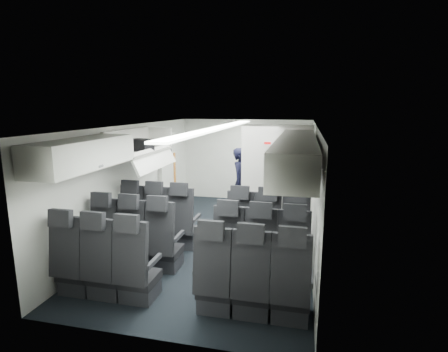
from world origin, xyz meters
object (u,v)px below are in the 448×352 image
at_px(seat_row_front, 212,228).
at_px(carry_on_bag, 141,146).
at_px(flight_attendant, 241,182).
at_px(seat_row_mid, 197,248).
at_px(seat_row_rear, 175,277).
at_px(boarding_door, 168,172).
at_px(galley_unit, 281,168).

distance_m(seat_row_front, carry_on_bag, 2.00).
xyz_separation_m(seat_row_front, flight_attendant, (0.12, 2.14, 0.38)).
relative_size(seat_row_mid, seat_row_rear, 1.00).
height_order(boarding_door, carry_on_bag, carry_on_bag).
distance_m(seat_row_mid, galley_unit, 4.30).
bearing_deg(seat_row_rear, seat_row_mid, 90.00).
xyz_separation_m(seat_row_mid, carry_on_bag, (-1.42, 1.19, 1.38)).
relative_size(seat_row_rear, flight_attendant, 2.13).
xyz_separation_m(seat_row_front, carry_on_bag, (-1.42, 0.29, 1.38)).
xyz_separation_m(seat_row_rear, carry_on_bag, (-1.42, 2.09, 1.38)).
height_order(flight_attendant, carry_on_bag, carry_on_bag).
bearing_deg(boarding_door, seat_row_rear, -67.13).
bearing_deg(flight_attendant, seat_row_rear, -168.71).
distance_m(seat_row_mid, boarding_door, 3.45).
bearing_deg(flight_attendant, seat_row_mid, -169.23).
relative_size(seat_row_front, seat_row_rear, 1.00).
distance_m(seat_row_front, seat_row_rear, 1.80).
xyz_separation_m(seat_row_rear, galley_unit, (0.95, 5.05, 0.55)).
relative_size(boarding_door, flight_attendant, 1.19).
bearing_deg(seat_row_mid, carry_on_bag, 139.89).
height_order(galley_unit, carry_on_bag, carry_on_bag).
bearing_deg(seat_row_front, carry_on_bag, 168.28).
bearing_deg(carry_on_bag, boarding_door, 110.71).
distance_m(boarding_door, carry_on_bag, 1.98).
bearing_deg(seat_row_front, seat_row_rear, -90.00).
xyz_separation_m(seat_row_front, galley_unit, (0.95, 3.25, 0.55)).
bearing_deg(seat_row_rear, seat_row_front, 90.00).
bearing_deg(galley_unit, seat_row_mid, -102.88).
xyz_separation_m(galley_unit, carry_on_bag, (-2.37, -2.96, 0.83)).
relative_size(boarding_door, carry_on_bag, 4.59).
distance_m(seat_row_front, galley_unit, 3.43).
bearing_deg(flight_attendant, carry_on_bag, 153.19).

